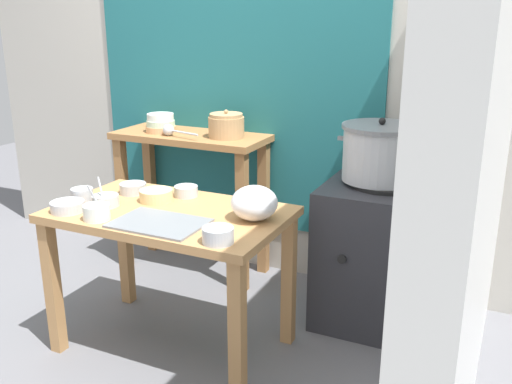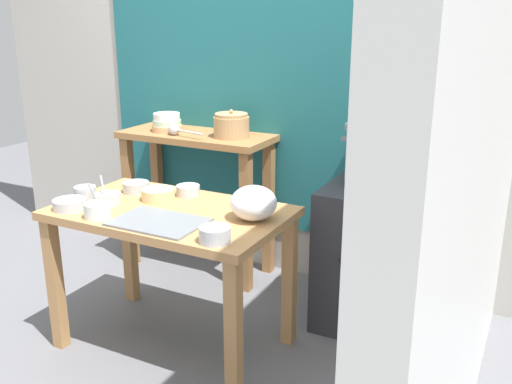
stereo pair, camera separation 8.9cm
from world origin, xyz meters
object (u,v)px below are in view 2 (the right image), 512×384
back_shelf_table (197,168)px  prep_bowl_5 (215,234)px  stove_block (383,255)px  prep_bowl_1 (189,190)px  steamer_pot (383,154)px  plastic_bag (254,203)px  bowl_stack_enamel (167,123)px  ladle (175,130)px  prep_bowl_6 (70,204)px  prep_bowl_7 (136,187)px  prep_bowl_4 (158,194)px  serving_tray (159,222)px  prep_table (171,232)px  prep_bowl_2 (97,210)px  prep_bowl_0 (108,198)px  clay_pot (231,125)px  prep_bowl_3 (85,193)px

back_shelf_table → prep_bowl_5: (0.79, -1.08, 0.08)m
stove_block → prep_bowl_1: 1.08m
steamer_pot → plastic_bag: steamer_pot is taller
bowl_stack_enamel → ladle: bearing=-33.4°
prep_bowl_6 → prep_bowl_7: size_ratio=1.15×
prep_bowl_4 → bowl_stack_enamel: bearing=122.2°
serving_tray → steamer_pot: bearing=50.1°
back_shelf_table → prep_bowl_6: (-0.03, -1.04, 0.07)m
prep_table → bowl_stack_enamel: (-0.58, 0.80, 0.34)m
prep_table → prep_bowl_1: bearing=100.7°
back_shelf_table → prep_bowl_7: 0.69m
prep_bowl_6 → stove_block: bearing=35.7°
prep_bowl_2 → prep_bowl_7: bearing=103.8°
ladle → prep_bowl_4: (0.33, -0.63, -0.18)m
prep_bowl_0 → prep_bowl_7: prep_bowl_0 is taller
clay_pot → ladle: (-0.33, -0.11, -0.04)m
plastic_bag → prep_bowl_0: plastic_bag is taller
plastic_bag → prep_bowl_3: (-0.87, -0.13, -0.04)m
prep_bowl_4 → back_shelf_table: bearing=108.9°
prep_bowl_5 → serving_tray: bearing=167.4°
prep_bowl_0 → prep_bowl_4: (0.18, 0.17, 0.00)m
prep_table → prep_bowl_3: bearing=-171.7°
prep_bowl_4 → prep_bowl_7: size_ratio=1.20×
prep_bowl_2 → prep_bowl_5: (0.62, -0.01, -0.00)m
prep_bowl_1 → prep_bowl_2: prep_bowl_2 is taller
serving_tray → back_shelf_table: bearing=114.2°
plastic_bag → serving_tray: bearing=-146.5°
prep_bowl_4 → steamer_pot: bearing=33.6°
ladle → prep_bowl_7: ladle is taller
prep_bowl_4 → serving_tray: bearing=-53.2°
prep_bowl_1 → prep_bowl_7: 0.29m
steamer_pot → prep_bowl_6: bearing=-142.8°
ladle → plastic_bag: size_ratio=1.30×
bowl_stack_enamel → prep_bowl_5: size_ratio=1.44×
bowl_stack_enamel → prep_bowl_4: (0.45, -0.71, -0.20)m
prep_bowl_2 → prep_bowl_7: 0.40m
prep_bowl_3 → prep_bowl_4: (0.32, 0.16, -0.01)m
serving_tray → prep_bowl_3: bearing=168.8°
steamer_pot → prep_bowl_0: 1.39m
serving_tray → prep_bowl_0: 0.39m
ladle → serving_tray: (0.53, -0.90, -0.21)m
bowl_stack_enamel → prep_bowl_3: 0.90m
steamer_pot → prep_bowl_4: (-0.95, -0.63, -0.18)m
prep_table → prep_bowl_5: prep_bowl_5 is taller
steamer_pot → prep_bowl_0: bearing=-144.7°
plastic_bag → prep_bowl_6: (-0.84, -0.27, -0.05)m
prep_bowl_0 → prep_bowl_3: 0.15m
prep_bowl_3 → prep_bowl_4: size_ratio=0.65×
prep_bowl_7 → steamer_pot: bearing=26.8°
back_shelf_table → plastic_bag: bearing=-43.9°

